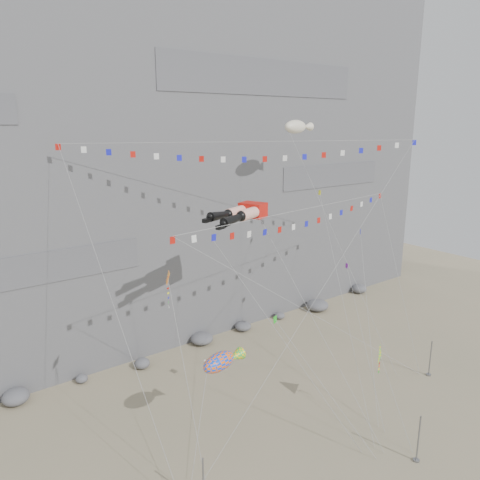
# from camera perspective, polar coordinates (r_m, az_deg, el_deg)

# --- Properties ---
(ground) EXTENTS (120.00, 120.00, 0.00)m
(ground) POSITION_cam_1_polar(r_m,az_deg,el_deg) (44.26, 8.00, -20.29)
(ground) COLOR gray
(ground) RESTS_ON ground
(cliff) EXTENTS (80.00, 28.00, 50.00)m
(cliff) POSITION_cam_1_polar(r_m,az_deg,el_deg) (63.21, -12.63, 13.83)
(cliff) COLOR slate
(cliff) RESTS_ON ground
(talus_boulders) EXTENTS (60.00, 3.00, 1.20)m
(talus_boulders) POSITION_cam_1_polar(r_m,az_deg,el_deg) (55.54, -4.67, -11.92)
(talus_boulders) COLOR slate
(talus_boulders) RESTS_ON ground
(anchor_pole_center) EXTENTS (0.12, 0.12, 3.88)m
(anchor_pole_center) POSITION_cam_1_polar(r_m,az_deg,el_deg) (40.26, 20.93, -21.70)
(anchor_pole_center) COLOR slate
(anchor_pole_center) RESTS_ON ground
(anchor_pole_right) EXTENTS (0.12, 0.12, 3.77)m
(anchor_pole_right) POSITION_cam_1_polar(r_m,az_deg,el_deg) (52.15, 22.18, -13.22)
(anchor_pole_right) COLOR slate
(anchor_pole_right) RESTS_ON ground
(legs_kite) EXTENTS (8.01, 16.17, 22.66)m
(legs_kite) POSITION_cam_1_polar(r_m,az_deg,el_deg) (41.01, 0.12, 3.24)
(legs_kite) COLOR red
(legs_kite) RESTS_ON ground
(flag_banner_upper) EXTENTS (32.93, 19.40, 30.95)m
(flag_banner_upper) POSITION_cam_1_polar(r_m,az_deg,el_deg) (45.49, 1.80, 11.87)
(flag_banner_upper) COLOR red
(flag_banner_upper) RESTS_ON ground
(flag_banner_lower) EXTENTS (29.30, 9.71, 21.23)m
(flag_banner_lower) POSITION_cam_1_polar(r_m,az_deg,el_deg) (43.84, 7.42, 3.64)
(flag_banner_lower) COLOR red
(flag_banner_lower) RESTS_ON ground
(harlequin_kite) EXTENTS (1.69, 6.61, 15.72)m
(harlequin_kite) POSITION_cam_1_polar(r_m,az_deg,el_deg) (32.47, -8.78, -4.69)
(harlequin_kite) COLOR red
(harlequin_kite) RESTS_ON ground
(fish_windsock) EXTENTS (8.45, 6.31, 10.91)m
(fish_windsock) POSITION_cam_1_polar(r_m,az_deg,el_deg) (36.55, -2.59, -14.65)
(fish_windsock) COLOR #FF620D
(fish_windsock) RESTS_ON ground
(delta_kite) EXTENTS (2.04, 5.10, 7.97)m
(delta_kite) POSITION_cam_1_polar(r_m,az_deg,el_deg) (41.45, 16.74, -13.29)
(delta_kite) COLOR yellow
(delta_kite) RESTS_ON ground
(blimp_windsock) EXTENTS (5.11, 14.26, 27.84)m
(blimp_windsock) POSITION_cam_1_polar(r_m,az_deg,el_deg) (51.28, 6.79, 13.49)
(blimp_windsock) COLOR #EEE3C4
(blimp_windsock) RESTS_ON ground
(small_kite_a) EXTENTS (5.73, 13.42, 20.66)m
(small_kite_a) POSITION_cam_1_polar(r_m,az_deg,el_deg) (39.46, -2.91, -0.56)
(small_kite_a) COLOR #FB5415
(small_kite_a) RESTS_ON ground
(small_kite_b) EXTENTS (6.53, 10.53, 15.87)m
(small_kite_b) POSITION_cam_1_polar(r_m,az_deg,el_deg) (48.25, 12.95, -3.41)
(small_kite_b) COLOR purple
(small_kite_b) RESTS_ON ground
(small_kite_c) EXTENTS (3.60, 9.27, 12.94)m
(small_kite_c) POSITION_cam_1_polar(r_m,az_deg,el_deg) (38.93, 4.45, -9.81)
(small_kite_c) COLOR green
(small_kite_c) RESTS_ON ground
(small_kite_d) EXTENTS (9.54, 16.08, 25.08)m
(small_kite_d) POSITION_cam_1_polar(r_m,az_deg,el_deg) (50.46, 9.79, 5.21)
(small_kite_d) COLOR #FFFE15
(small_kite_d) RESTS_ON ground
(small_kite_e) EXTENTS (7.43, 9.19, 18.05)m
(small_kite_e) POSITION_cam_1_polar(r_m,az_deg,el_deg) (47.80, 14.49, 0.56)
(small_kite_e) COLOR #1618C4
(small_kite_e) RESTS_ON ground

